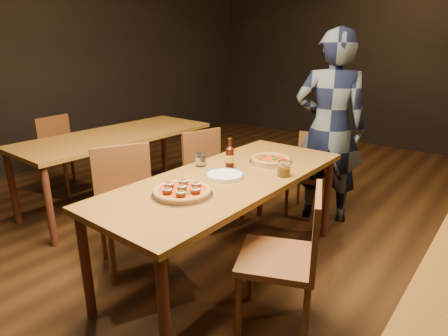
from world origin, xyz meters
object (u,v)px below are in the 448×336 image
Objects in this scene: plate_stack at (225,175)px; water_glass at (201,160)px; table_main at (228,185)px; chair_nbr_left at (67,154)px; chair_main_e at (277,257)px; diner at (330,129)px; beer_bottle at (230,158)px; table_left at (117,140)px; pizza_margherita at (271,160)px; chair_main_nw at (131,209)px; amber_glass at (284,168)px; pizza_meatball at (182,191)px; chair_main_sw at (214,178)px; chair_end at (310,175)px.

water_glass reaches higher than plate_stack.
table_main is 2.43m from chair_nbr_left.
diner is at bearing 170.61° from chair_main_e.
diner reaches higher than beer_bottle.
chair_nbr_left is (-0.71, -0.18, -0.23)m from table_left.
pizza_margherita is (-0.52, 0.74, 0.31)m from chair_main_e.
chair_main_nw is 8.61× the size of amber_glass.
beer_bottle is at bearing 99.41° from pizza_meatball.
chair_main_sw reaches higher than pizza_meatball.
diner is (0.10, 0.86, 0.11)m from pizza_margherita.
water_glass is 0.63m from amber_glass.
amber_glass reaches higher than pizza_margherita.
amber_glass is at bearing -41.92° from pizza_margherita.
chair_nbr_left is at bearing 177.04° from table_main.
table_left is 9.05× the size of beer_bottle.
chair_end is 7.53× the size of amber_glass.
chair_main_e is 1.00m from water_glass.
diner is at bearing 0.71° from chair_main_nw.
water_glass is at bearing -134.78° from chair_main_e.
chair_main_e reaches higher than chair_main_sw.
diner is (0.15, 1.31, 0.20)m from table_main.
plate_stack is (-0.01, -1.32, 0.35)m from chair_end.
diner is (0.16, 1.76, 0.11)m from pizza_meatball.
table_main is 2.12× the size of chair_main_nw.
chair_main_nw reaches higher than chair_nbr_left.
diner is at bearing 84.94° from pizza_meatball.
diner reaches higher than pizza_margherita.
chair_end is 1.77m from pizza_meatball.
pizza_meatball is 1.15× the size of pizza_margherita.
chair_main_sw reaches higher than chair_end.
chair_nbr_left is (-2.99, 0.41, -0.01)m from chair_main_e.
beer_bottle is 1.19m from diner.
pizza_meatball reaches higher than table_left.
pizza_margherita is 0.54m from water_glass.
plate_stack is at bearing -15.96° from water_glass.
chair_nbr_left is 2.51m from pizza_margherita.
table_left is 7.65× the size of plate_stack.
chair_main_sw is at bearing 12.18° from table_left.
chair_main_nw is at bearing 175.00° from pizza_meatball.
chair_main_e is 8.39× the size of amber_glass.
plate_stack is (2.41, -0.16, 0.32)m from chair_nbr_left.
chair_main_nw is at bearing 42.33° from diner.
chair_end is at bearing 89.60° from pizza_meatball.
chair_main_sw is 1.20m from pizza_meatball.
table_left is at bearing 178.18° from amber_glass.
table_main is 0.33m from water_glass.
pizza_meatball is 0.41m from plate_stack.
table_main is at bearing -119.52° from chair_main_sw.
water_glass reaches higher than table_main.
chair_main_nw reaches higher than table_main.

